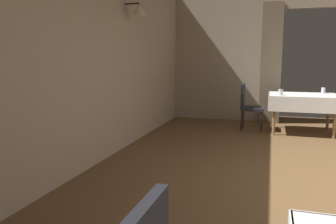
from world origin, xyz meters
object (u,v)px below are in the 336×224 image
at_px(dining_table_mid, 303,99).
at_px(chair_mid_left, 248,105).
at_px(glass_mid_b, 323,90).
at_px(glass_mid_a, 281,92).

bearing_deg(dining_table_mid, chair_mid_left, -179.26).
height_order(dining_table_mid, glass_mid_b, glass_mid_b).
height_order(chair_mid_left, glass_mid_b, chair_mid_left).
height_order(glass_mid_a, glass_mid_b, glass_mid_b).
distance_m(glass_mid_a, glass_mid_b, 1.01).
bearing_deg(glass_mid_a, dining_table_mid, 33.01).
distance_m(chair_mid_left, glass_mid_a, 0.72).
bearing_deg(glass_mid_b, chair_mid_left, -166.75).
xyz_separation_m(dining_table_mid, chair_mid_left, (-1.02, -0.01, -0.14)).
relative_size(chair_mid_left, glass_mid_a, 8.11).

